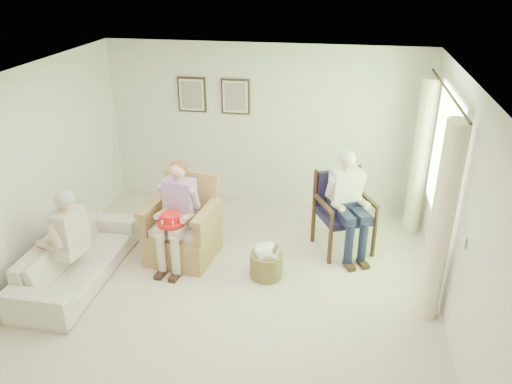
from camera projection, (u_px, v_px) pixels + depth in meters
The scene contains 18 objects.
floor at pixel (226, 301), 5.98m from camera, with size 5.50×5.50×0.00m, color beige.
back_wall at pixel (264, 127), 7.87m from camera, with size 5.00×0.04×2.60m, color silver.
left_wall at pixel (15, 187), 5.83m from camera, with size 0.04×5.50×2.60m, color silver.
right_wall at pixel (464, 223), 5.02m from camera, with size 0.04×5.50×2.60m, color silver.
ceiling at pixel (219, 85), 4.87m from camera, with size 5.00×5.50×0.02m, color white.
window at pixel (446, 155), 5.98m from camera, with size 0.13×2.50×1.63m.
curtain_left at pixel (441, 225), 5.31m from camera, with size 0.34×0.34×2.30m, color #FAEDC4.
curtain_right at pixel (420, 159), 7.06m from camera, with size 0.34×0.34×2.30m, color #FAEDC4.
framed_print_left at pixel (192, 95), 7.82m from camera, with size 0.45×0.05×0.55m.
framed_print_right at pixel (235, 97), 7.71m from camera, with size 0.45×0.05×0.55m.
wicker_armchair at pixel (183, 233), 6.75m from camera, with size 0.87×0.86×1.11m.
wood_armchair at pixel (345, 208), 6.89m from camera, with size 0.70×0.66×1.08m.
sofa at pixel (77, 259), 6.27m from camera, with size 0.80×2.04×0.59m, color silver.
person_wicker at pixel (178, 207), 6.42m from camera, with size 0.40×0.62×1.39m.
person_dark at pixel (346, 197), 6.62m from camera, with size 0.40×0.62×1.43m.
person_sofa at pixel (66, 235), 5.97m from camera, with size 0.42×0.62×1.26m.
red_hat at pixel (171, 220), 6.28m from camera, with size 0.34×0.34×0.14m.
hatbox at pixel (267, 260), 6.35m from camera, with size 0.51×0.51×0.62m.
Camera 1 is at (1.21, -4.72, 3.72)m, focal length 35.00 mm.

